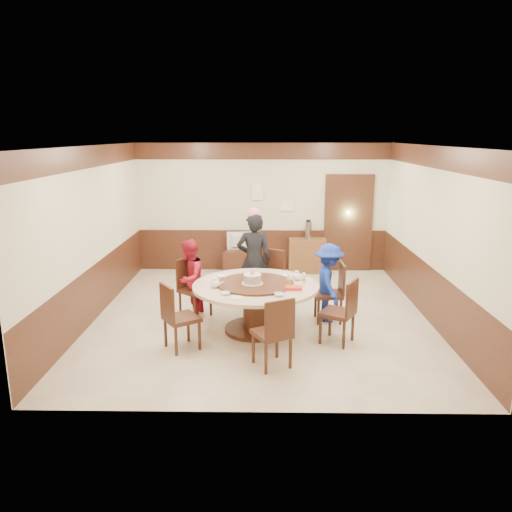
{
  "coord_description": "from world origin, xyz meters",
  "views": [
    {
      "loc": [
        0.04,
        -7.92,
        2.97
      ],
      "look_at": [
        -0.08,
        -0.25,
        1.1
      ],
      "focal_mm": 35.0,
      "sensor_mm": 36.0,
      "label": 1
    }
  ],
  "objects_px": {
    "person_standing": "(254,260)",
    "shrimp_platter": "(294,289)",
    "person_blue": "(329,283)",
    "side_cabinet": "(307,255)",
    "thermos": "(308,230)",
    "tv_stand": "(243,261)",
    "person_red": "(189,279)",
    "birthday_cake": "(252,279)",
    "banquet_table": "(256,298)",
    "television": "(243,241)"
  },
  "relations": [
    {
      "from": "birthday_cake",
      "to": "side_cabinet",
      "type": "distance_m",
      "value": 3.69
    },
    {
      "from": "banquet_table",
      "to": "birthday_cake",
      "type": "relative_size",
      "value": 5.85
    },
    {
      "from": "banquet_table",
      "to": "person_standing",
      "type": "height_order",
      "value": "person_standing"
    },
    {
      "from": "shrimp_platter",
      "to": "side_cabinet",
      "type": "distance_m",
      "value": 3.79
    },
    {
      "from": "person_blue",
      "to": "shrimp_platter",
      "type": "relative_size",
      "value": 4.27
    },
    {
      "from": "banquet_table",
      "to": "birthday_cake",
      "type": "bearing_deg",
      "value": -134.29
    },
    {
      "from": "tv_stand",
      "to": "television",
      "type": "bearing_deg",
      "value": 0.0
    },
    {
      "from": "tv_stand",
      "to": "thermos",
      "type": "distance_m",
      "value": 1.59
    },
    {
      "from": "person_standing",
      "to": "tv_stand",
      "type": "height_order",
      "value": "person_standing"
    },
    {
      "from": "side_cabinet",
      "to": "person_standing",
      "type": "bearing_deg",
      "value": -116.73
    },
    {
      "from": "banquet_table",
      "to": "thermos",
      "type": "distance_m",
      "value": 3.63
    },
    {
      "from": "person_standing",
      "to": "person_blue",
      "type": "xyz_separation_m",
      "value": [
        1.23,
        -0.72,
        -0.19
      ]
    },
    {
      "from": "person_blue",
      "to": "birthday_cake",
      "type": "distance_m",
      "value": 1.35
    },
    {
      "from": "birthday_cake",
      "to": "side_cabinet",
      "type": "relative_size",
      "value": 0.41
    },
    {
      "from": "tv_stand",
      "to": "side_cabinet",
      "type": "distance_m",
      "value": 1.42
    },
    {
      "from": "side_cabinet",
      "to": "banquet_table",
      "type": "bearing_deg",
      "value": -107.36
    },
    {
      "from": "banquet_table",
      "to": "person_standing",
      "type": "relative_size",
      "value": 1.16
    },
    {
      "from": "banquet_table",
      "to": "thermos",
      "type": "xyz_separation_m",
      "value": [
        1.09,
        3.43,
        0.41
      ]
    },
    {
      "from": "tv_stand",
      "to": "side_cabinet",
      "type": "relative_size",
      "value": 1.06
    },
    {
      "from": "person_red",
      "to": "birthday_cake",
      "type": "distance_m",
      "value": 1.27
    },
    {
      "from": "tv_stand",
      "to": "banquet_table",
      "type": "bearing_deg",
      "value": -84.31
    },
    {
      "from": "person_blue",
      "to": "side_cabinet",
      "type": "bearing_deg",
      "value": -2.74
    },
    {
      "from": "person_blue",
      "to": "shrimp_platter",
      "type": "distance_m",
      "value": 1.0
    },
    {
      "from": "banquet_table",
      "to": "person_red",
      "type": "bearing_deg",
      "value": 150.42
    },
    {
      "from": "banquet_table",
      "to": "person_red",
      "type": "xyz_separation_m",
      "value": [
        -1.11,
        0.63,
        0.12
      ]
    },
    {
      "from": "thermos",
      "to": "side_cabinet",
      "type": "bearing_deg",
      "value": 180.0
    },
    {
      "from": "tv_stand",
      "to": "side_cabinet",
      "type": "bearing_deg",
      "value": 1.22
    },
    {
      "from": "tv_stand",
      "to": "side_cabinet",
      "type": "height_order",
      "value": "side_cabinet"
    },
    {
      "from": "person_standing",
      "to": "television",
      "type": "bearing_deg",
      "value": -85.4
    },
    {
      "from": "person_standing",
      "to": "person_blue",
      "type": "bearing_deg",
      "value": 146.52
    },
    {
      "from": "person_red",
      "to": "thermos",
      "type": "xyz_separation_m",
      "value": [
        2.2,
        2.81,
        0.28
      ]
    },
    {
      "from": "person_standing",
      "to": "shrimp_platter",
      "type": "height_order",
      "value": "person_standing"
    },
    {
      "from": "banquet_table",
      "to": "side_cabinet",
      "type": "relative_size",
      "value": 2.4
    },
    {
      "from": "person_blue",
      "to": "television",
      "type": "xyz_separation_m",
      "value": [
        -1.52,
        2.92,
        0.06
      ]
    },
    {
      "from": "shrimp_platter",
      "to": "tv_stand",
      "type": "distance_m",
      "value": 3.85
    },
    {
      "from": "tv_stand",
      "to": "shrimp_platter",
      "type": "bearing_deg",
      "value": -76.34
    },
    {
      "from": "shrimp_platter",
      "to": "birthday_cake",
      "type": "bearing_deg",
      "value": 157.43
    },
    {
      "from": "person_standing",
      "to": "thermos",
      "type": "bearing_deg",
      "value": -119.96
    },
    {
      "from": "person_red",
      "to": "television",
      "type": "xyz_separation_m",
      "value": [
        0.77,
        2.78,
        0.04
      ]
    },
    {
      "from": "person_red",
      "to": "birthday_cake",
      "type": "height_order",
      "value": "person_red"
    },
    {
      "from": "person_red",
      "to": "shrimp_platter",
      "type": "xyz_separation_m",
      "value": [
        1.67,
        -0.93,
        0.12
      ]
    },
    {
      "from": "shrimp_platter",
      "to": "side_cabinet",
      "type": "relative_size",
      "value": 0.37
    },
    {
      "from": "person_red",
      "to": "person_standing",
      "type": "bearing_deg",
      "value": 130.82
    },
    {
      "from": "person_standing",
      "to": "television",
      "type": "relative_size",
      "value": 2.41
    },
    {
      "from": "birthday_cake",
      "to": "person_blue",
      "type": "bearing_deg",
      "value": 23.32
    },
    {
      "from": "tv_stand",
      "to": "birthday_cake",
      "type": "bearing_deg",
      "value": -85.15
    },
    {
      "from": "shrimp_platter",
      "to": "television",
      "type": "bearing_deg",
      "value": 103.66
    },
    {
      "from": "person_standing",
      "to": "person_red",
      "type": "distance_m",
      "value": 1.22
    },
    {
      "from": "television",
      "to": "thermos",
      "type": "distance_m",
      "value": 1.45
    },
    {
      "from": "banquet_table",
      "to": "person_red",
      "type": "distance_m",
      "value": 1.28
    }
  ]
}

